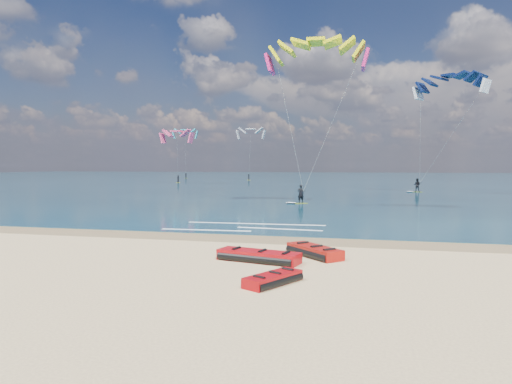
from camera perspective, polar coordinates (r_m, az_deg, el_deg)
ground at (r=58.13m, az=5.58°, el=-0.05°), size 320.00×320.00×0.00m
wet_sand_strip at (r=22.22m, az=-7.56°, el=-5.56°), size 320.00×2.40×0.01m
sea at (r=121.79m, az=9.67°, el=1.70°), size 320.00×200.00×0.04m
packed_kite_left at (r=16.48m, az=0.32°, el=-8.67°), size 3.43×1.93×0.45m
packed_kite_mid at (r=17.54m, az=7.31°, el=-7.97°), size 2.77×2.83×0.45m
packed_kite_right at (r=13.46m, az=2.13°, el=-11.43°), size 1.90×2.35×0.36m
kitesurfer_main at (r=38.59m, az=6.66°, el=9.83°), size 8.68×5.52×14.72m
kitesurfer_far at (r=58.81m, az=21.36°, el=7.42°), size 9.70×8.80×15.19m
shoreline_foam at (r=25.27m, az=-0.92°, el=-4.35°), size 8.42×3.62×0.01m
distant_kites at (r=102.27m, az=-6.34°, el=4.57°), size 25.98×32.37×12.39m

